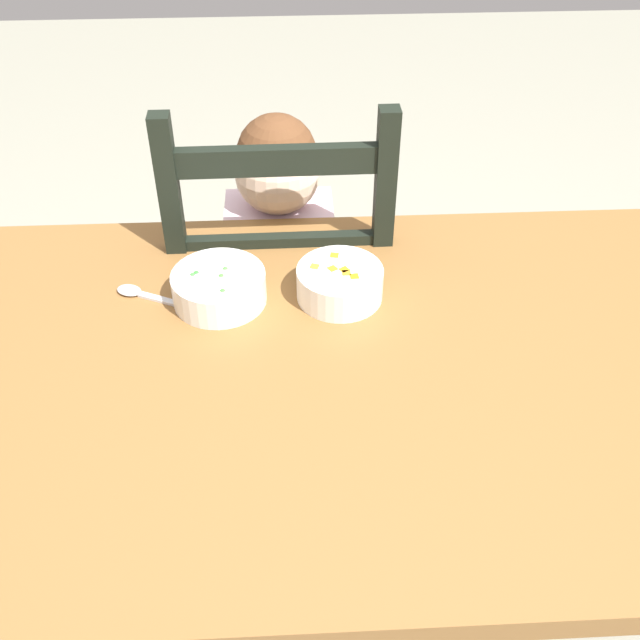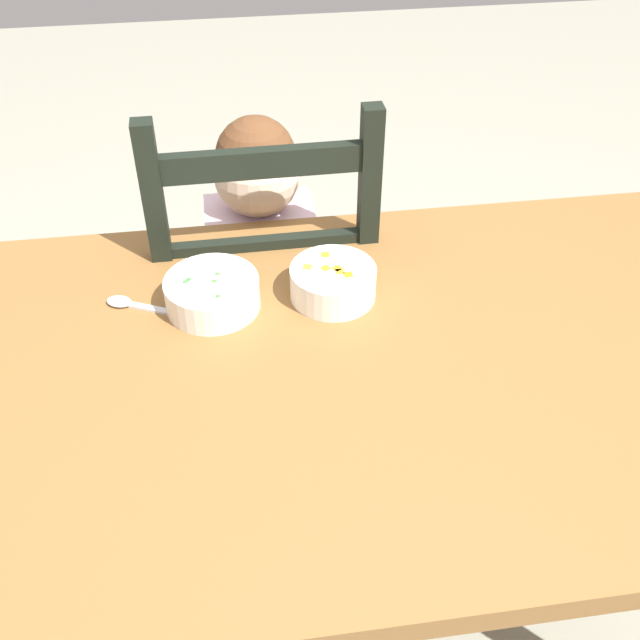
{
  "view_description": "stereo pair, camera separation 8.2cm",
  "coord_description": "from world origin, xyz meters",
  "views": [
    {
      "loc": [
        -0.11,
        -0.83,
        1.57
      ],
      "look_at": [
        -0.06,
        0.05,
        0.82
      ],
      "focal_mm": 42.37,
      "sensor_mm": 36.0,
      "label": 1
    },
    {
      "loc": [
        -0.19,
        -0.83,
        1.57
      ],
      "look_at": [
        -0.06,
        0.05,
        0.82
      ],
      "focal_mm": 42.37,
      "sensor_mm": 36.0,
      "label": 2
    }
  ],
  "objects": [
    {
      "name": "dining_table",
      "position": [
        0.0,
        0.0,
        0.66
      ],
      "size": [
        1.33,
        0.84,
        0.77
      ],
      "color": "brown",
      "rests_on": "ground"
    },
    {
      "name": "bowl_of_peas",
      "position": [
        -0.22,
        0.17,
        0.8
      ],
      "size": [
        0.16,
        0.16,
        0.06
      ],
      "color": "white",
      "rests_on": "dining_table"
    },
    {
      "name": "bowl_of_carrots",
      "position": [
        -0.02,
        0.17,
        0.8
      ],
      "size": [
        0.15,
        0.15,
        0.06
      ],
      "color": "white",
      "rests_on": "dining_table"
    },
    {
      "name": "dining_chair",
      "position": [
        -0.12,
        0.47,
        0.48
      ],
      "size": [
        0.42,
        0.42,
        1.04
      ],
      "color": "black",
      "rests_on": "ground"
    },
    {
      "name": "spoon",
      "position": [
        -0.36,
        0.19,
        0.78
      ],
      "size": [
        0.13,
        0.08,
        0.01
      ],
      "color": "silver",
      "rests_on": "dining_table"
    },
    {
      "name": "child_figure",
      "position": [
        -0.12,
        0.46,
        0.63
      ],
      "size": [
        0.32,
        0.31,
        0.96
      ],
      "color": "silver",
      "rests_on": "ground"
    },
    {
      "name": "ground_plane",
      "position": [
        0.0,
        0.0,
        0.0
      ],
      "size": [
        8.0,
        8.0,
        0.0
      ],
      "primitive_type": "plane",
      "color": "gray"
    }
  ]
}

